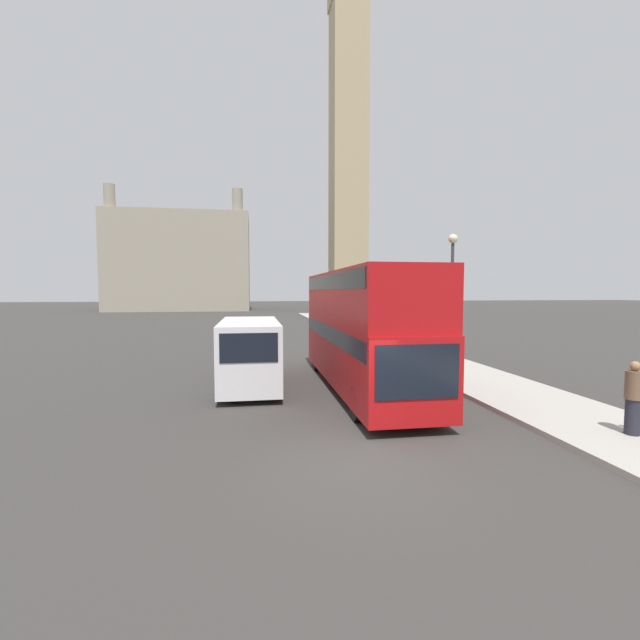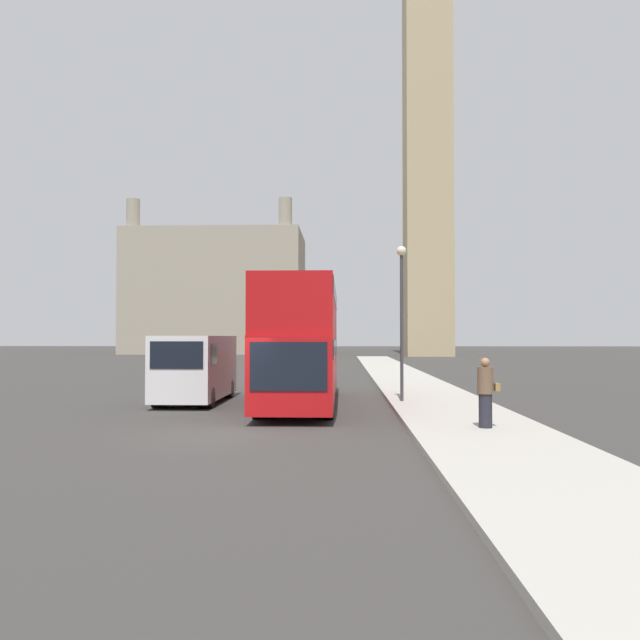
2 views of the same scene
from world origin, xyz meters
The scene contains 8 objects.
ground_plane centered at (0.00, 0.00, 0.00)m, with size 300.00×300.00×0.00m, color #383533.
sidewalk_strip centered at (6.85, 0.00, 0.07)m, with size 3.71×120.00×0.15m.
clock_tower centered at (14.50, 65.75, 37.18)m, with size 6.43×6.60×72.55m.
building_block_distant centered at (-15.75, 78.30, 9.16)m, with size 25.78×15.80×22.26m.
red_double_decker_bus centered at (1.77, 6.80, 2.44)m, with size 2.51×11.28×4.40m.
white_van centered at (-2.37, 7.55, 1.37)m, with size 2.18×5.72×2.56m.
pedestrian centered at (7.02, 0.26, 1.06)m, with size 0.57×0.41×1.83m.
street_lamp centered at (5.47, 6.97, 3.92)m, with size 0.36×0.36×5.75m.
Camera 2 is at (3.27, -16.21, 2.53)m, focal length 35.00 mm.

